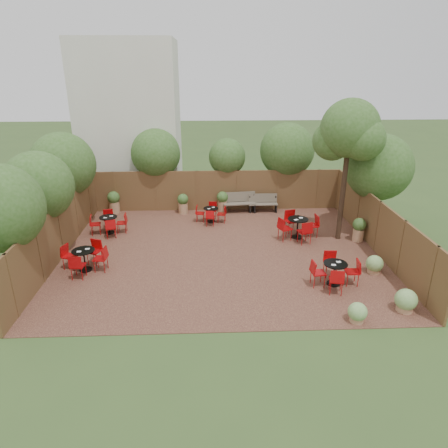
{
  "coord_description": "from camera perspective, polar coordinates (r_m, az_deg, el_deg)",
  "views": [
    {
      "loc": [
        -0.48,
        -14.06,
        6.75
      ],
      "look_at": [
        0.13,
        0.5,
        1.0
      ],
      "focal_mm": 32.34,
      "sensor_mm": 36.0,
      "label": 1
    }
  ],
  "objects": [
    {
      "name": "low_shrubs",
      "position": [
        13.43,
        21.59,
        -8.69
      ],
      "size": [
        2.18,
        3.37,
        0.69
      ],
      "color": "#A37551",
      "rests_on": "courtyard_paving"
    },
    {
      "name": "courtyard_paving",
      "position": [
        15.59,
        -0.41,
        -4.07
      ],
      "size": [
        12.0,
        10.0,
        0.02
      ],
      "primitive_type": "cube",
      "color": "#371C16",
      "rests_on": "ground"
    },
    {
      "name": "park_bench_right",
      "position": [
        19.89,
        5.51,
        3.02
      ],
      "size": [
        1.42,
        0.46,
        0.87
      ],
      "rotation": [
        0.0,
        0.0,
        0.0
      ],
      "color": "brown",
      "rests_on": "courtyard_paving"
    },
    {
      "name": "fence_right",
      "position": [
        16.51,
        20.88,
        -0.32
      ],
      "size": [
        0.08,
        10.0,
        2.0
      ],
      "primitive_type": "cube",
      "color": "brown",
      "rests_on": "ground"
    },
    {
      "name": "park_bench_left",
      "position": [
        19.76,
        2.2,
        3.13
      ],
      "size": [
        1.61,
        0.68,
        0.97
      ],
      "rotation": [
        0.0,
        0.0,
        0.11
      ],
      "color": "brown",
      "rests_on": "courtyard_paving"
    },
    {
      "name": "planters",
      "position": [
        18.9,
        -2.56,
        2.43
      ],
      "size": [
        11.25,
        4.38,
        1.08
      ],
      "color": "#A37551",
      "rests_on": "courtyard_paving"
    },
    {
      "name": "fence_back",
      "position": [
        19.91,
        -0.93,
        4.75
      ],
      "size": [
        12.0,
        0.08,
        2.0
      ],
      "primitive_type": "cube",
      "color": "brown",
      "rests_on": "ground"
    },
    {
      "name": "overhang_foliage",
      "position": [
        17.01,
        -6.53,
        7.91
      ],
      "size": [
        16.01,
        10.99,
        2.75
      ],
      "color": "#2E501A",
      "rests_on": "ground"
    },
    {
      "name": "courtyard_tree",
      "position": [
        16.32,
        17.3,
        12.1
      ],
      "size": [
        2.49,
        2.39,
        5.63
      ],
      "rotation": [
        0.0,
        0.0,
        -0.29
      ],
      "color": "black",
      "rests_on": "courtyard_paving"
    },
    {
      "name": "fence_left",
      "position": [
        16.16,
        -22.2,
        -0.99
      ],
      "size": [
        0.08,
        10.0,
        2.0
      ],
      "primitive_type": "cube",
      "color": "brown",
      "rests_on": "ground"
    },
    {
      "name": "bistro_tables",
      "position": [
        15.79,
        -1.71,
        -1.93
      ],
      "size": [
        10.04,
        7.35,
        0.96
      ],
      "color": "black",
      "rests_on": "courtyard_paving"
    },
    {
      "name": "ground",
      "position": [
        15.6,
        -0.41,
        -4.1
      ],
      "size": [
        80.0,
        80.0,
        0.0
      ],
      "primitive_type": "plane",
      "color": "#354F23",
      "rests_on": "ground"
    },
    {
      "name": "neighbour_building",
      "position": [
        22.59,
        -13.04,
        14.01
      ],
      "size": [
        5.0,
        4.0,
        8.0
      ],
      "primitive_type": "cube",
      "color": "beige",
      "rests_on": "ground"
    }
  ]
}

